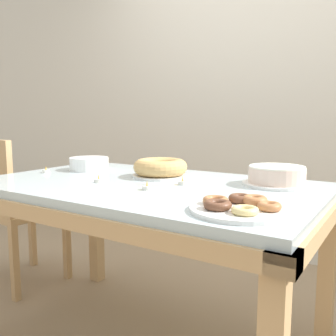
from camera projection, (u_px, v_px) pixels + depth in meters
wall_back at (261, 86)px, 2.83m from camera, size 8.00×0.10×2.60m
dining_table at (147, 204)px, 1.68m from camera, size 1.53×0.94×0.78m
chair at (11, 205)px, 2.33m from camera, size 0.44×0.44×0.94m
cake_chocolate_round at (277, 176)px, 1.59m from camera, size 0.29×0.29×0.08m
cake_golden_bundt at (160, 168)px, 1.81m from camera, size 0.27×0.27×0.09m
pastry_platter at (240, 207)px, 1.15m from camera, size 0.32×0.32×0.04m
plate_stack at (89, 164)px, 2.05m from camera, size 0.21×0.21×0.07m
tealight_near_cakes at (99, 180)px, 1.66m from camera, size 0.04×0.04×0.04m
tealight_centre at (46, 171)px, 1.95m from camera, size 0.04×0.04×0.04m
tealight_left_edge at (183, 182)px, 1.61m from camera, size 0.04×0.04×0.04m
tealight_right_edge at (147, 169)px, 2.03m from camera, size 0.04×0.04×0.04m
tealight_near_front at (147, 187)px, 1.49m from camera, size 0.04×0.04×0.04m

